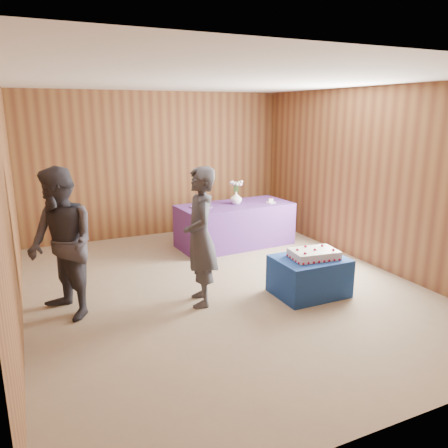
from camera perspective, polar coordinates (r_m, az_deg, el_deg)
ground at (r=6.03m, az=-0.11°, el=-8.28°), size 6.00×6.00×0.00m
room_shell at (r=5.58m, az=-0.12°, el=9.04°), size 5.04×6.04×2.72m
cake_table at (r=5.85m, az=11.06°, el=-6.67°), size 0.90×0.70×0.50m
serving_table at (r=7.76m, az=1.42°, el=-0.12°), size 2.05×1.02×0.75m
sheet_cake at (r=5.75m, az=11.65°, el=-3.85°), size 0.66×0.48×0.14m
vase at (r=7.68m, az=1.58°, el=3.42°), size 0.25×0.25×0.22m
flower_spray at (r=7.64m, az=1.60°, el=5.35°), size 0.24×0.23×0.18m
platter at (r=7.44m, az=-2.97°, el=2.28°), size 0.44×0.44×0.02m
plate at (r=7.85m, az=6.13°, el=2.83°), size 0.22×0.22×0.01m
cake_slice at (r=7.84m, az=6.14°, el=3.12°), size 0.09×0.08×0.09m
knife at (r=7.75m, az=6.92°, el=2.63°), size 0.26×0.04×0.00m
guest_left at (r=5.29m, az=-3.10°, el=-1.74°), size 0.54×0.70×1.71m
guest_right at (r=5.26m, az=-20.44°, el=-2.51°), size 0.95×1.05×1.76m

